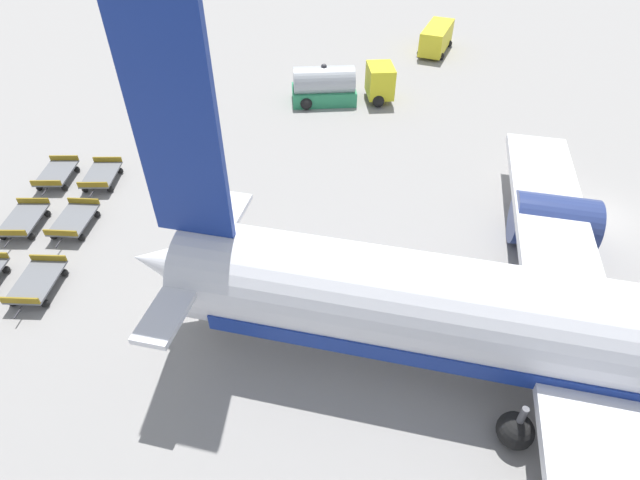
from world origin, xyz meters
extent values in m
plane|color=gray|center=(0.00, 0.00, 0.00)|extent=(500.00, 500.00, 0.00)
cylinder|color=white|center=(11.00, -3.83, 3.01)|extent=(8.74, 32.65, 3.95)
cone|color=white|center=(8.58, -19.86, 3.01)|extent=(4.42, 5.25, 3.75)
cube|color=navy|center=(8.69, -19.13, 9.07)|extent=(0.72, 2.97, 8.17)
cube|color=white|center=(8.68, -19.21, 3.60)|extent=(8.76, 2.59, 0.24)
cube|color=white|center=(10.80, -5.11, 2.12)|extent=(31.09, 7.85, 0.44)
cylinder|color=navy|center=(2.49, -3.45, 1.40)|extent=(3.24, 4.22, 2.70)
cube|color=navy|center=(11.00, -3.83, 2.32)|extent=(8.33, 29.45, 0.71)
cylinder|color=#56565B|center=(13.36, -7.46, 1.33)|extent=(0.24, 0.24, 1.38)
sphere|color=black|center=(13.36, -7.46, 0.64)|extent=(1.28, 1.28, 1.28)
cylinder|color=#56565B|center=(7.67, -6.61, 1.33)|extent=(0.24, 0.24, 1.38)
sphere|color=black|center=(7.67, -6.61, 0.64)|extent=(1.28, 1.28, 1.28)
cube|color=yellow|center=(-13.85, -11.74, 1.51)|extent=(2.83, 2.23, 2.21)
cube|color=#2D8C5B|center=(-13.21, -15.92, 0.53)|extent=(3.26, 5.07, 1.06)
cylinder|color=#ADB2B7|center=(-13.21, -15.92, 1.59)|extent=(2.82, 4.78, 2.17)
sphere|color=#333338|center=(-13.21, -15.92, 2.68)|extent=(0.44, 0.44, 0.44)
sphere|color=black|center=(-12.60, -11.80, 0.45)|extent=(0.90, 0.90, 0.90)
sphere|color=black|center=(-15.02, -12.17, 0.45)|extent=(0.90, 0.90, 0.90)
sphere|color=black|center=(-11.79, -17.12, 0.45)|extent=(0.90, 0.90, 0.90)
sphere|color=black|center=(-14.22, -17.49, 0.45)|extent=(0.90, 0.90, 0.90)
cube|color=yellow|center=(-24.44, -6.45, 1.28)|extent=(5.77, 3.58, 2.01)
cube|color=#1E232D|center=(-21.92, -7.28, 1.63)|extent=(0.60, 1.64, 0.70)
sphere|color=black|center=(-23.06, -7.90, 0.30)|extent=(0.60, 0.60, 0.60)
sphere|color=black|center=(-22.47, -6.10, 0.30)|extent=(0.60, 0.60, 0.60)
sphere|color=black|center=(-26.41, -6.80, 0.30)|extent=(0.60, 0.60, 0.60)
sphere|color=black|center=(-25.82, -5.00, 0.30)|extent=(0.60, 0.60, 0.60)
cube|color=slate|center=(-1.18, -30.97, 0.55)|extent=(2.93, 1.95, 0.10)
cube|color=olive|center=(0.18, -30.86, 0.76)|extent=(0.22, 1.72, 0.32)
cube|color=olive|center=(-2.53, -31.08, 0.76)|extent=(0.22, 1.72, 0.32)
cube|color=#333338|center=(0.57, -30.82, 0.43)|extent=(0.70, 0.12, 0.06)
sphere|color=black|center=(-0.14, -31.61, 0.18)|extent=(0.36, 0.36, 0.36)
sphere|color=black|center=(-0.26, -30.16, 0.18)|extent=(0.36, 0.36, 0.36)
sphere|color=black|center=(-2.09, -31.78, 0.18)|extent=(0.36, 0.36, 0.36)
sphere|color=black|center=(-2.21, -30.32, 0.18)|extent=(0.36, 0.36, 0.36)
cube|color=slate|center=(3.23, -30.61, 0.55)|extent=(2.91, 1.91, 0.10)
cube|color=olive|center=(4.59, -30.51, 0.76)|extent=(0.20, 1.72, 0.32)
cube|color=olive|center=(1.88, -30.70, 0.76)|extent=(0.20, 1.72, 0.32)
cube|color=#333338|center=(4.98, -30.49, 0.43)|extent=(0.70, 0.11, 0.06)
sphere|color=black|center=(4.26, -31.27, 0.18)|extent=(0.36, 0.36, 0.36)
sphere|color=black|center=(4.16, -29.81, 0.18)|extent=(0.36, 0.36, 0.36)
sphere|color=black|center=(2.31, -31.40, 0.18)|extent=(0.36, 0.36, 0.36)
sphere|color=black|center=(2.21, -29.95, 0.18)|extent=(0.36, 0.36, 0.36)
sphere|color=black|center=(6.61, -29.75, 0.18)|extent=(0.36, 0.36, 0.36)
cube|color=slate|center=(-1.21, -28.25, 0.55)|extent=(2.94, 1.96, 0.10)
cube|color=olive|center=(0.14, -28.13, 0.76)|extent=(0.23, 1.72, 0.32)
cube|color=olive|center=(-2.57, -28.37, 0.76)|extent=(0.23, 1.72, 0.32)
cube|color=#333338|center=(0.53, -28.09, 0.43)|extent=(0.70, 0.12, 0.06)
sphere|color=black|center=(-0.17, -28.89, 0.18)|extent=(0.36, 0.36, 0.36)
sphere|color=black|center=(-0.30, -27.43, 0.18)|extent=(0.36, 0.36, 0.36)
sphere|color=black|center=(-2.13, -29.06, 0.18)|extent=(0.36, 0.36, 0.36)
sphere|color=black|center=(-2.25, -27.61, 0.18)|extent=(0.36, 0.36, 0.36)
cube|color=slate|center=(3.05, -27.95, 0.55)|extent=(2.81, 1.74, 0.10)
cube|color=olive|center=(4.41, -27.93, 0.76)|extent=(0.09, 1.72, 0.32)
cube|color=olive|center=(1.69, -27.96, 0.76)|extent=(0.09, 1.72, 0.32)
cube|color=#333338|center=(4.80, -27.93, 0.43)|extent=(0.70, 0.07, 0.06)
sphere|color=black|center=(4.04, -28.67, 0.18)|extent=(0.36, 0.36, 0.36)
sphere|color=black|center=(4.02, -27.21, 0.18)|extent=(0.36, 0.36, 0.36)
sphere|color=black|center=(2.08, -28.68, 0.18)|extent=(0.36, 0.36, 0.36)
sphere|color=black|center=(2.06, -27.22, 0.18)|extent=(0.36, 0.36, 0.36)
cube|color=slate|center=(7.60, -27.59, 0.55)|extent=(2.86, 1.82, 0.10)
cube|color=olive|center=(8.96, -27.54, 0.76)|extent=(0.14, 1.72, 0.32)
cube|color=olive|center=(6.24, -27.63, 0.76)|extent=(0.14, 1.72, 0.32)
cube|color=#333338|center=(9.35, -27.52, 0.43)|extent=(0.70, 0.09, 0.06)
sphere|color=black|center=(8.60, -28.28, 0.18)|extent=(0.36, 0.36, 0.36)
sphere|color=black|center=(8.55, -26.82, 0.18)|extent=(0.36, 0.36, 0.36)
sphere|color=black|center=(6.64, -28.35, 0.18)|extent=(0.36, 0.36, 0.36)
sphere|color=black|center=(6.59, -26.89, 0.18)|extent=(0.36, 0.36, 0.36)
camera|label=1|loc=(22.57, -13.49, 16.74)|focal=28.00mm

